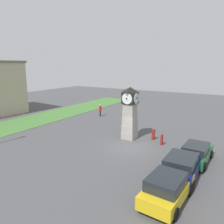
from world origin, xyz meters
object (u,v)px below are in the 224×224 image
bollard_near_tower (153,134)px  car_by_building (196,153)px  clock_tower (130,112)px  pedestrian_near_bench (100,110)px  car_near_tower (182,166)px  bollard_mid_row (162,139)px  car_navy_sedan (167,188)px

bollard_near_tower → car_by_building: 5.56m
bollard_near_tower → clock_tower: bearing=112.8°
clock_tower → pedestrian_near_bench: (6.37, 7.89, -1.68)m
car_near_tower → pedestrian_near_bench: pedestrian_near_bench is taller
clock_tower → bollard_mid_row: clock_tower is taller
bollard_near_tower → bollard_mid_row: (-0.96, -1.18, -0.03)m
car_navy_sedan → car_near_tower: bearing=0.1°
car_near_tower → clock_tower: bearing=51.3°
car_by_building → pedestrian_near_bench: 16.96m
bollard_mid_row → car_navy_sedan: (-8.11, -3.04, 0.28)m
bollard_near_tower → car_navy_sedan: (-9.07, -4.22, 0.25)m
car_near_tower → car_navy_sedan: bearing=-179.9°
clock_tower → car_near_tower: size_ratio=1.16×
car_navy_sedan → car_near_tower: car_navy_sedan is taller
car_near_tower → car_by_building: bearing=-7.2°
clock_tower → car_by_building: size_ratio=1.24×
bollard_mid_row → car_by_building: bearing=-122.7°
clock_tower → bollard_mid_row: bearing=-91.0°
car_navy_sedan → bollard_near_tower: bearing=25.0°
bollard_near_tower → pedestrian_near_bench: bearing=61.4°
bollard_mid_row → car_near_tower: size_ratio=0.23×
bollard_mid_row → car_near_tower: bearing=-148.9°
bollard_near_tower → car_near_tower: 7.34m
bollard_near_tower → car_near_tower: (-6.00, -4.22, 0.23)m
bollard_mid_row → bollard_near_tower: bearing=51.0°
car_near_tower → bollard_mid_row: bearing=31.1°
clock_tower → car_by_building: 7.33m
bollard_mid_row → pedestrian_near_bench: size_ratio=0.61×
car_navy_sedan → pedestrian_near_bench: pedestrian_near_bench is taller
car_navy_sedan → clock_tower: bearing=37.9°
clock_tower → car_by_building: (-2.24, -6.72, -1.90)m
bollard_mid_row → car_navy_sedan: size_ratio=0.26×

